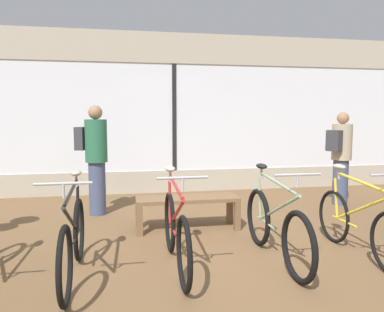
# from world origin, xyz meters

# --- Properties ---
(ground_plane) EXTENTS (24.00, 24.00, 0.00)m
(ground_plane) POSITION_xyz_m (0.00, 0.00, 0.00)
(ground_plane) COLOR brown
(shop_back_wall) EXTENTS (12.00, 0.08, 3.20)m
(shop_back_wall) POSITION_xyz_m (0.00, 3.72, 1.64)
(shop_back_wall) COLOR #B2A893
(shop_back_wall) RESTS_ON ground_plane
(bicycle_left) EXTENTS (0.46, 1.68, 1.02)m
(bicycle_left) POSITION_xyz_m (-1.52, -0.24, 0.38)
(bicycle_left) COLOR black
(bicycle_left) RESTS_ON ground_plane
(bicycle_center_left) EXTENTS (0.46, 1.69, 1.02)m
(bicycle_center_left) POSITION_xyz_m (-0.52, -0.15, 0.38)
(bicycle_center_left) COLOR black
(bicycle_center_left) RESTS_ON ground_plane
(bicycle_center_right) EXTENTS (0.46, 1.74, 1.02)m
(bicycle_center_right) POSITION_xyz_m (0.56, -0.15, 0.38)
(bicycle_center_right) COLOR black
(bicycle_center_right) RESTS_ON ground_plane
(bicycle_right) EXTENTS (0.46, 1.67, 1.00)m
(bicycle_right) POSITION_xyz_m (1.51, -0.21, 0.37)
(bicycle_right) COLOR black
(bicycle_right) RESTS_ON ground_plane
(display_bench) EXTENTS (1.40, 0.44, 0.45)m
(display_bench) POSITION_xyz_m (-0.18, 1.14, 0.37)
(display_bench) COLOR brown
(display_bench) RESTS_ON ground_plane
(customer_near_rack) EXTENTS (0.55, 0.44, 1.72)m
(customer_near_rack) POSITION_xyz_m (-1.46, 2.17, 0.93)
(customer_near_rack) COLOR #424C6B
(customer_near_rack) RESTS_ON ground_plane
(customer_by_window) EXTENTS (0.56, 0.47, 1.62)m
(customer_by_window) POSITION_xyz_m (2.73, 2.10, 0.87)
(customer_by_window) COLOR #424C6B
(customer_by_window) RESTS_ON ground_plane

